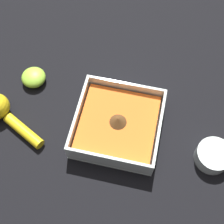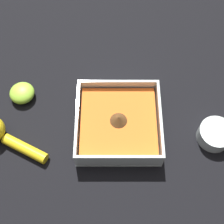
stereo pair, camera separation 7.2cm
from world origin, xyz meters
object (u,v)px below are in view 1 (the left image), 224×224
lemon_squeezer (2,112)px  lemon_half (34,77)px  square_dish (118,125)px  spice_bowl (213,156)px

lemon_squeezer → lemon_half: 0.12m
square_dish → lemon_half: (-0.23, 0.08, -0.00)m
square_dish → lemon_half: size_ratio=3.15×
lemon_half → square_dish: bearing=-19.9°
spice_bowl → lemon_half: (-0.45, 0.11, 0.00)m
square_dish → lemon_squeezer: lemon_squeezer is taller
spice_bowl → lemon_half: bearing=166.4°
square_dish → spice_bowl: square_dish is taller
square_dish → spice_bowl: size_ratio=2.46×
spice_bowl → lemon_squeezer: bearing=-179.7°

